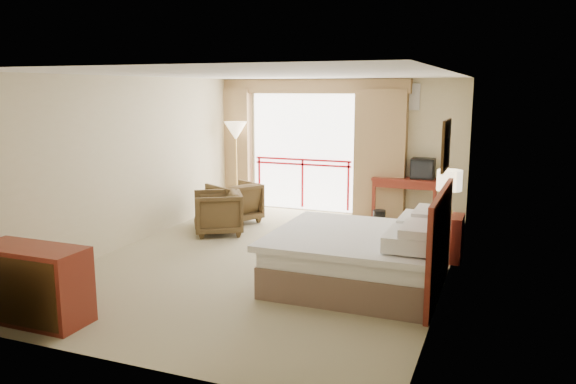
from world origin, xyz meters
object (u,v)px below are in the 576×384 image
at_px(nightstand, 446,237).
at_px(dresser, 32,284).
at_px(armchair_far, 235,222).
at_px(armchair_near, 218,234).
at_px(side_table, 208,210).
at_px(table_lamp, 449,181).
at_px(wastebasket, 379,218).
at_px(floor_lamp, 236,134).
at_px(bed, 362,256).
at_px(desk, 407,186).
at_px(tv, 423,169).

bearing_deg(nightstand, dresser, -134.48).
height_order(armchair_far, armchair_near, armchair_far).
xyz_separation_m(armchair_near, side_table, (-0.39, 0.32, 0.33)).
bearing_deg(table_lamp, wastebasket, 129.78).
relative_size(nightstand, floor_lamp, 0.36).
bearing_deg(bed, floor_lamp, 135.21).
bearing_deg(side_table, desk, 32.45).
height_order(tv, armchair_far, tv).
xyz_separation_m(desk, armchair_near, (-2.86, -2.38, -0.64)).
bearing_deg(armchair_far, nightstand, 105.96).
xyz_separation_m(desk, armchair_far, (-2.99, -1.48, -0.64)).
xyz_separation_m(desk, tv, (0.30, -0.06, 0.37)).
xyz_separation_m(armchair_far, armchair_near, (0.13, -0.90, 0.00)).
xyz_separation_m(table_lamp, side_table, (-4.25, 0.35, -0.84)).
bearing_deg(table_lamp, nightstand, -90.00).
distance_m(bed, armchair_far, 4.00).
xyz_separation_m(nightstand, armchair_near, (-3.87, 0.08, -0.33)).
distance_m(side_table, dresser, 4.39).
bearing_deg(desk, dresser, -115.93).
height_order(table_lamp, floor_lamp, floor_lamp).
distance_m(desk, dresser, 7.08).
bearing_deg(floor_lamp, table_lamp, -23.83).
bearing_deg(side_table, armchair_far, 66.08).
bearing_deg(tv, desk, -170.84).
bearing_deg(table_lamp, bed, -119.56).
bearing_deg(armchair_near, nightstand, 57.54).
xyz_separation_m(wastebasket, armchair_far, (-2.63, -0.72, -0.14)).
bearing_deg(armchair_far, side_table, 5.76).
height_order(nightstand, floor_lamp, floor_lamp).
bearing_deg(tv, armchair_far, -135.97).
xyz_separation_m(tv, wastebasket, (-0.66, -0.70, -0.86)).
bearing_deg(table_lamp, armchair_far, 166.97).
xyz_separation_m(table_lamp, wastebasket, (-1.37, 1.65, -1.03)).
bearing_deg(bed, tv, 87.30).
xyz_separation_m(desk, dresser, (-2.93, -6.44, -0.22)).
bearing_deg(bed, armchair_near, 151.65).
relative_size(table_lamp, floor_lamp, 0.35).
height_order(bed, side_table, bed).
height_order(table_lamp, side_table, table_lamp).
relative_size(wastebasket, armchair_far, 0.35).
height_order(bed, dresser, bed).
distance_m(nightstand, wastebasket, 2.19).
distance_m(tv, wastebasket, 1.29).
xyz_separation_m(wastebasket, armchair_near, (-2.50, -1.62, -0.14)).
bearing_deg(bed, nightstand, 59.64).
bearing_deg(wastebasket, bed, -81.59).
xyz_separation_m(tv, floor_lamp, (-3.77, -0.37, 0.57)).
relative_size(nightstand, desk, 0.53).
distance_m(bed, floor_lamp, 5.19).
relative_size(armchair_near, dresser, 0.66).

